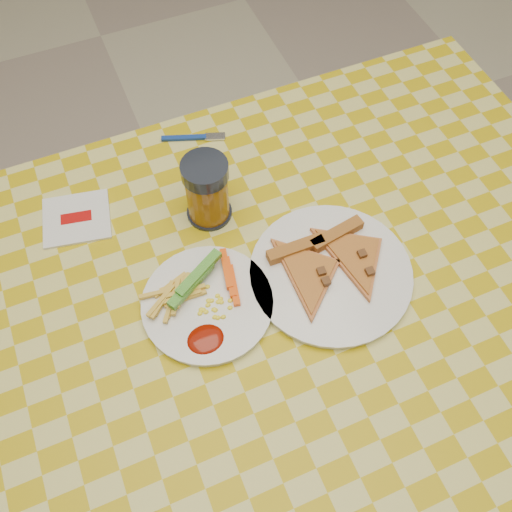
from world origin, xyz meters
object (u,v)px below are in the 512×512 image
Objects in this scene: drink_glass at (207,191)px; plate_right at (331,274)px; table at (269,312)px; plate_left at (208,304)px.

plate_right is at bearing -54.59° from drink_glass.
drink_glass reaches higher than plate_right.
table is 4.77× the size of plate_right.
plate_left is 1.59× the size of drink_glass.
drink_glass is at bearing 68.69° from plate_left.
plate_left is at bearing -111.31° from drink_glass.
plate_left is 0.20m from drink_glass.
plate_left is at bearing 172.90° from plate_right.
table is 6.07× the size of plate_left.
table is at bearing -8.98° from plate_left.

